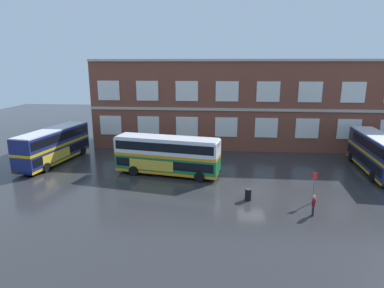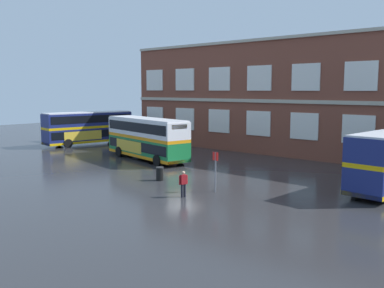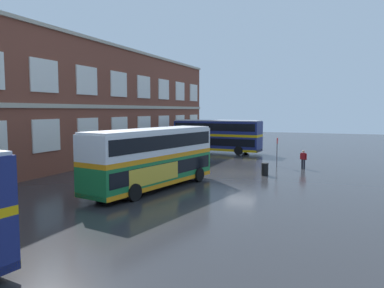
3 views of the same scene
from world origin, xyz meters
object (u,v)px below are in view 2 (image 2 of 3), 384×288
at_px(double_decker_near, 88,127).
at_px(waiting_passenger, 183,183).
at_px(station_litter_bin, 160,174).
at_px(bus_stand_flag, 215,168).
at_px(double_decker_middle, 147,138).

relative_size(double_decker_near, waiting_passenger, 6.62).
bearing_deg(station_litter_bin, bus_stand_flag, -0.73).
height_order(double_decker_near, waiting_passenger, double_decker_near).
xyz_separation_m(double_decker_near, double_decker_middle, (14.03, -3.04, 0.00)).
height_order(double_decker_middle, station_litter_bin, double_decker_middle).
distance_m(double_decker_near, double_decker_middle, 14.35).
relative_size(double_decker_middle, bus_stand_flag, 4.18).
xyz_separation_m(waiting_passenger, station_litter_bin, (-4.80, 2.55, -0.41)).
bearing_deg(waiting_passenger, bus_stand_flag, 75.69).
xyz_separation_m(double_decker_middle, station_litter_bin, (8.04, -6.02, -1.63)).
bearing_deg(station_litter_bin, waiting_passenger, -27.98).
bearing_deg(double_decker_near, station_litter_bin, -22.32).
distance_m(double_decker_middle, waiting_passenger, 15.48).
distance_m(waiting_passenger, bus_stand_flag, 2.65).
height_order(waiting_passenger, station_litter_bin, waiting_passenger).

